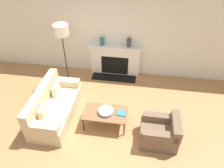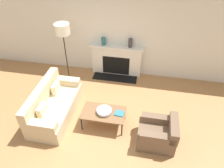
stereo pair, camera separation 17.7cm
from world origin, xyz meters
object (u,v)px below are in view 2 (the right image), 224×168
object	(u,v)px
book	(119,113)
mantel_vase_left	(103,41)
floor_lamp	(63,33)
mantel_vase_center_left	(130,43)
couch	(53,106)
fireplace	(116,61)
coffee_table	(104,113)
armchair_near	(158,134)
bowl	(104,111)

from	to	relation	value
book	mantel_vase_left	size ratio (longest dim) A/B	1.04
book	floor_lamp	world-z (taller)	floor_lamp
mantel_vase_left	mantel_vase_center_left	bearing A→B (deg)	0.00
couch	fireplace	bearing A→B (deg)	-30.31
floor_lamp	mantel_vase_left	xyz separation A→B (m)	(0.91, 0.84, -0.56)
book	mantel_vase_left	world-z (taller)	mantel_vase_left
coffee_table	floor_lamp	distance (m)	2.39
floor_lamp	mantel_vase_center_left	distance (m)	2.00
armchair_near	bowl	bearing A→B (deg)	-102.47
fireplace	couch	distance (m)	2.52
coffee_table	bowl	world-z (taller)	bowl
bowl	floor_lamp	distance (m)	2.35
fireplace	armchair_near	xyz separation A→B (m)	(1.40, -2.55, -0.22)
mantel_vase_center_left	fireplace	bearing A→B (deg)	-177.82
floor_lamp	armchair_near	bearing A→B (deg)	-32.36
bowl	coffee_table	bearing A→B (deg)	171.85
mantel_vase_center_left	coffee_table	bearing A→B (deg)	-98.29
mantel_vase_left	floor_lamp	bearing A→B (deg)	-137.42
coffee_table	book	world-z (taller)	book
fireplace	couch	world-z (taller)	fireplace
coffee_table	mantel_vase_left	bearing A→B (deg)	102.16
fireplace	mantel_vase_center_left	distance (m)	0.77
coffee_table	book	xyz separation A→B (m)	(0.38, 0.02, 0.04)
couch	armchair_near	size ratio (longest dim) A/B	2.21
couch	coffee_table	world-z (taller)	couch
fireplace	bowl	bearing A→B (deg)	-87.62
armchair_near	mantel_vase_center_left	bearing A→B (deg)	-158.76
coffee_table	floor_lamp	xyz separation A→B (m)	(-1.40, 1.43, 1.30)
armchair_near	coffee_table	bearing A→B (deg)	-102.42
fireplace	book	bearing A→B (deg)	-78.41
book	floor_lamp	bearing A→B (deg)	146.18
bowl	mantel_vase_left	size ratio (longest dim) A/B	1.62
couch	book	bearing A→B (deg)	-92.19
armchair_near	book	bearing A→B (deg)	-108.37
coffee_table	mantel_vase_center_left	bearing A→B (deg)	81.71
couch	mantel_vase_left	size ratio (longest dim) A/B	8.32
fireplace	mantel_vase_left	bearing A→B (deg)	177.84
fireplace	bowl	xyz separation A→B (m)	(0.09, -2.26, -0.02)
coffee_table	bowl	bearing A→B (deg)	-8.15
couch	floor_lamp	world-z (taller)	floor_lamp
armchair_near	mantel_vase_left	xyz separation A→B (m)	(-1.82, 2.56, 0.85)
coffee_table	floor_lamp	bearing A→B (deg)	134.27
couch	coffee_table	bearing A→B (deg)	-93.76
book	mantel_vase_center_left	size ratio (longest dim) A/B	0.88
couch	mantel_vase_center_left	bearing A→B (deg)	-37.51
mantel_vase_left	mantel_vase_center_left	distance (m)	0.82
bowl	book	world-z (taller)	bowl
armchair_near	bowl	size ratio (longest dim) A/B	2.33
couch	mantel_vase_center_left	world-z (taller)	mantel_vase_center_left
couch	coffee_table	xyz separation A→B (m)	(1.34, -0.09, 0.07)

